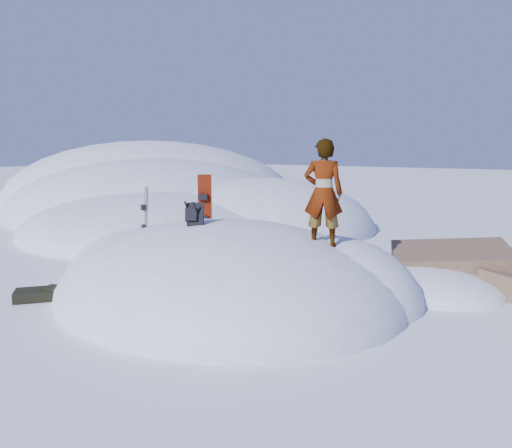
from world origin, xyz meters
The scene contains 9 objects.
ground centered at (0.00, 0.00, 0.00)m, with size 120.00×120.00×0.00m, color white.
snow_mound centered at (-0.17, 0.24, 0.00)m, with size 8.00×6.00×3.00m.
snow_ridge centered at (-10.43, 9.85, 0.00)m, with size 21.50×18.50×6.40m.
rock_outcrop centered at (3.72, 3.01, 0.01)m, with size 4.68×4.41×1.68m.
snowboard_red centered at (-0.95, 0.62, 1.58)m, with size 0.28×0.26×1.56m.
snowboard_dark centered at (-1.93, -0.15, 1.41)m, with size 0.27×0.27×1.40m.
backpack centered at (-0.40, -0.44, 1.66)m, with size 0.45×0.49×0.52m.
gear_pile centered at (-3.00, -2.02, 0.12)m, with size 0.97×0.86×0.25m.
person centered at (1.89, 0.29, 2.12)m, with size 0.69×0.45×1.89m, color slate.
Camera 1 is at (5.34, -7.84, 2.95)m, focal length 35.00 mm.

